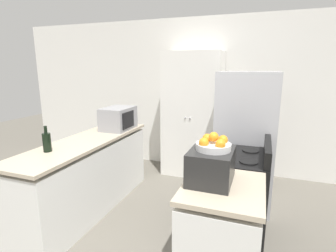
{
  "coord_description": "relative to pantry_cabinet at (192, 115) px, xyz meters",
  "views": [
    {
      "loc": [
        1.12,
        -1.39,
        1.79
      ],
      "look_at": [
        0.0,
        1.68,
        1.05
      ],
      "focal_mm": 28.0,
      "sensor_mm": 36.0,
      "label": 1
    }
  ],
  "objects": [
    {
      "name": "stove",
      "position": [
        0.87,
        -1.54,
        -0.55
      ],
      "size": [
        0.66,
        0.74,
        1.08
      ],
      "color": "black",
      "rests_on": "ground_plane"
    },
    {
      "name": "wine_bottle",
      "position": [
        -1.02,
        -2.11,
        0.01
      ],
      "size": [
        0.08,
        0.08,
        0.28
      ],
      "color": "black",
      "rests_on": "counter_left"
    },
    {
      "name": "microwave",
      "position": [
        -0.83,
        -0.96,
        0.06
      ],
      "size": [
        0.36,
        0.51,
        0.31
      ],
      "color": "#939399",
      "rests_on": "counter_left"
    },
    {
      "name": "fruit_bowl",
      "position": [
        0.75,
        -2.24,
        0.2
      ],
      "size": [
        0.27,
        0.27,
        0.14
      ],
      "color": "silver",
      "rests_on": "toaster_oven"
    },
    {
      "name": "toaster_oven",
      "position": [
        0.74,
        -2.25,
        0.03
      ],
      "size": [
        0.33,
        0.41,
        0.26
      ],
      "color": "black",
      "rests_on": "counter_right"
    },
    {
      "name": "counter_right",
      "position": [
        0.85,
        -2.3,
        -0.57
      ],
      "size": [
        0.6,
        0.73,
        0.92
      ],
      "color": "silver",
      "rests_on": "ground_plane"
    },
    {
      "name": "pantry_cabinet",
      "position": [
        0.0,
        0.0,
        0.0
      ],
      "size": [
        0.93,
        0.58,
        2.03
      ],
      "color": "white",
      "rests_on": "ground_plane"
    },
    {
      "name": "wall_back",
      "position": [
        -0.04,
        0.33,
        0.28
      ],
      "size": [
        7.0,
        0.06,
        2.6
      ],
      "color": "white",
      "rests_on": "ground_plane"
    },
    {
      "name": "refrigerator",
      "position": [
        0.91,
        -0.76,
        -0.15
      ],
      "size": [
        0.74,
        0.74,
        1.74
      ],
      "color": "#B7B7BC",
      "rests_on": "ground_plane"
    },
    {
      "name": "counter_left",
      "position": [
        -0.93,
        -1.61,
        -0.57
      ],
      "size": [
        0.6,
        2.11,
        0.92
      ],
      "color": "silver",
      "rests_on": "ground_plane"
    }
  ]
}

